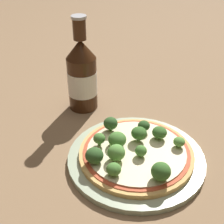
{
  "coord_description": "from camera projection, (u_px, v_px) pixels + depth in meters",
  "views": [
    {
      "loc": [
        -0.45,
        -0.14,
        0.41
      ],
      "look_at": [
        0.05,
        0.07,
        0.06
      ],
      "focal_mm": 50.0,
      "sensor_mm": 36.0,
      "label": 1
    }
  ],
  "objects": [
    {
      "name": "broccoli_floret_8",
      "position": [
        141.0,
        151.0,
        0.58
      ],
      "size": [
        0.02,
        0.02,
        0.02
      ],
      "color": "#6B8E51",
      "rests_on": "pizza"
    },
    {
      "name": "broccoli_floret_2",
      "position": [
        160.0,
        132.0,
        0.62
      ],
      "size": [
        0.03,
        0.03,
        0.03
      ],
      "color": "#6B8E51",
      "rests_on": "pizza"
    },
    {
      "name": "broccoli_floret_7",
      "position": [
        161.0,
        171.0,
        0.52
      ],
      "size": [
        0.03,
        0.03,
        0.03
      ],
      "color": "#6B8E51",
      "rests_on": "pizza"
    },
    {
      "name": "broccoli_floret_6",
      "position": [
        179.0,
        142.0,
        0.6
      ],
      "size": [
        0.02,
        0.02,
        0.02
      ],
      "color": "#6B8E51",
      "rests_on": "pizza"
    },
    {
      "name": "broccoli_floret_1",
      "position": [
        116.0,
        153.0,
        0.56
      ],
      "size": [
        0.03,
        0.03,
        0.03
      ],
      "color": "#6B8E51",
      "rests_on": "pizza"
    },
    {
      "name": "beer_bottle",
      "position": [
        82.0,
        75.0,
        0.73
      ],
      "size": [
        0.07,
        0.07,
        0.23
      ],
      "color": "#381E0F",
      "rests_on": "ground_plane"
    },
    {
      "name": "broccoli_floret_3",
      "position": [
        94.0,
        155.0,
        0.56
      ],
      "size": [
        0.03,
        0.03,
        0.03
      ],
      "color": "#6B8E51",
      "rests_on": "pizza"
    },
    {
      "name": "pizza",
      "position": [
        136.0,
        153.0,
        0.6
      ],
      "size": [
        0.22,
        0.22,
        0.01
      ],
      "color": "tan",
      "rests_on": "plate"
    },
    {
      "name": "plate",
      "position": [
        136.0,
        158.0,
        0.61
      ],
      "size": [
        0.26,
        0.26,
        0.01
      ],
      "color": "#A3B293",
      "rests_on": "ground_plane"
    },
    {
      "name": "broccoli_floret_9",
      "position": [
        142.0,
        125.0,
        0.64
      ],
      "size": [
        0.02,
        0.02,
        0.02
      ],
      "color": "#6B8E51",
      "rests_on": "pizza"
    },
    {
      "name": "broccoli_floret_5",
      "position": [
        114.0,
        169.0,
        0.53
      ],
      "size": [
        0.03,
        0.03,
        0.02
      ],
      "color": "#6B8E51",
      "rests_on": "pizza"
    },
    {
      "name": "broccoli_floret_10",
      "position": [
        111.0,
        123.0,
        0.64
      ],
      "size": [
        0.03,
        0.03,
        0.03
      ],
      "color": "#6B8E51",
      "rests_on": "pizza"
    },
    {
      "name": "broccoli_floret_4",
      "position": [
        99.0,
        139.0,
        0.6
      ],
      "size": [
        0.02,
        0.02,
        0.03
      ],
      "color": "#6B8E51",
      "rests_on": "pizza"
    },
    {
      "name": "broccoli_floret_0",
      "position": [
        140.0,
        133.0,
        0.61
      ],
      "size": [
        0.03,
        0.03,
        0.03
      ],
      "color": "#6B8E51",
      "rests_on": "pizza"
    },
    {
      "name": "ground_plane",
      "position": [
        135.0,
        157.0,
        0.62
      ],
      "size": [
        3.0,
        3.0,
        0.0
      ],
      "primitive_type": "plane",
      "color": "#846647"
    },
    {
      "name": "broccoli_floret_11",
      "position": [
        117.0,
        140.0,
        0.6
      ],
      "size": [
        0.04,
        0.04,
        0.03
      ],
      "color": "#6B8E51",
      "rests_on": "pizza"
    }
  ]
}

